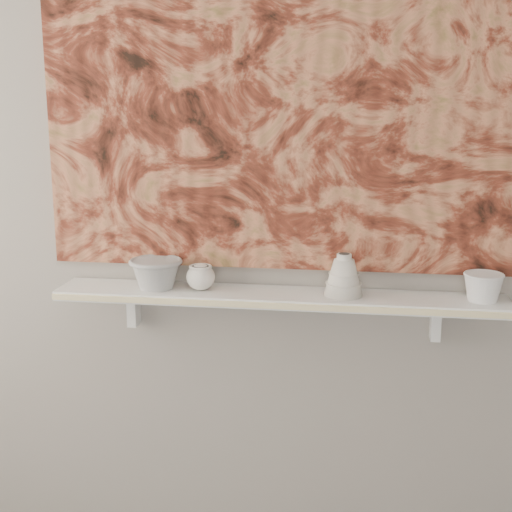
% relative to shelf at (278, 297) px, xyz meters
% --- Properties ---
extents(wall_back, '(3.60, 0.00, 3.60)m').
position_rel_shelf_xyz_m(wall_back, '(0.00, 0.09, 0.44)').
color(wall_back, gray).
rests_on(wall_back, floor).
extents(shelf, '(1.40, 0.18, 0.03)m').
position_rel_shelf_xyz_m(shelf, '(0.00, 0.00, 0.00)').
color(shelf, white).
rests_on(shelf, wall_back).
extents(shelf_stripe, '(1.40, 0.01, 0.02)m').
position_rel_shelf_xyz_m(shelf_stripe, '(0.00, -0.09, 0.00)').
color(shelf_stripe, beige).
rests_on(shelf_stripe, shelf).
extents(bracket_left, '(0.03, 0.06, 0.12)m').
position_rel_shelf_xyz_m(bracket_left, '(-0.49, 0.06, -0.07)').
color(bracket_left, white).
rests_on(bracket_left, wall_back).
extents(bracket_right, '(0.03, 0.06, 0.12)m').
position_rel_shelf_xyz_m(bracket_right, '(0.49, 0.06, -0.07)').
color(bracket_right, white).
rests_on(bracket_right, wall_back).
extents(painting, '(1.50, 0.02, 1.10)m').
position_rel_shelf_xyz_m(painting, '(0.00, 0.08, 0.62)').
color(painting, maroon).
rests_on(painting, wall_back).
extents(house_motif, '(0.09, 0.00, 0.08)m').
position_rel_shelf_xyz_m(house_motif, '(0.45, 0.07, 0.32)').
color(house_motif, black).
rests_on(house_motif, painting).
extents(bowl_grey, '(0.17, 0.17, 0.10)m').
position_rel_shelf_xyz_m(bowl_grey, '(-0.39, 0.00, 0.06)').
color(bowl_grey, gray).
rests_on(bowl_grey, shelf).
extents(cup_cream, '(0.09, 0.09, 0.08)m').
position_rel_shelf_xyz_m(cup_cream, '(-0.25, 0.00, 0.06)').
color(cup_cream, silver).
rests_on(cup_cream, shelf).
extents(bell_vessel, '(0.14, 0.14, 0.13)m').
position_rel_shelf_xyz_m(bell_vessel, '(0.20, 0.00, 0.08)').
color(bell_vessel, beige).
rests_on(bell_vessel, shelf).
extents(bowl_white, '(0.13, 0.13, 0.09)m').
position_rel_shelf_xyz_m(bowl_white, '(0.61, 0.00, 0.06)').
color(bowl_white, silver).
rests_on(bowl_white, shelf).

